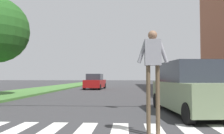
# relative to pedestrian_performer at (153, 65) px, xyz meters

# --- Properties ---
(ground_plane) EXTENTS (140.00, 140.00, 0.00)m
(ground_plane) POSITION_rel_pedestrian_performer_xyz_m (-0.80, 23.09, -1.66)
(ground_plane) COLOR #38383A
(crosswalk) EXTENTS (7.65, 2.20, 0.01)m
(crosswalk) POSITION_rel_pedestrian_performer_xyz_m (-0.80, 0.26, -1.66)
(crosswalk) COLOR silver
(crosswalk) RESTS_ON ground_plane
(median_strip) EXTENTS (4.22, 64.00, 0.15)m
(median_strip) POSITION_rel_pedestrian_performer_xyz_m (-9.34, 21.09, -1.59)
(median_strip) COLOR #477A38
(median_strip) RESTS_ON ground_plane
(sidewalk_right) EXTENTS (3.00, 64.00, 0.15)m
(sidewalk_right) POSITION_rel_pedestrian_performer_xyz_m (7.92, 21.09, -1.59)
(sidewalk_right) COLOR #9E9991
(sidewalk_right) RESTS_ON ground_plane
(pedestrian_performer) EXTENTS (0.75, 0.24, 2.49)m
(pedestrian_performer) POSITION_rel_pedestrian_performer_xyz_m (0.00, 0.00, 0.00)
(pedestrian_performer) COLOR brown
(pedestrian_performer) RESTS_ON ground_plane
(suv_crossing) EXTENTS (2.43, 4.78, 1.97)m
(suv_crossing) POSITION_rel_pedestrian_performer_xyz_m (1.81, 3.26, -0.73)
(suv_crossing) COLOR gray
(suv_crossing) RESTS_ON ground_plane
(sedan_midblock) EXTENTS (2.16, 4.21, 1.74)m
(sedan_midblock) POSITION_rel_pedestrian_performer_xyz_m (-4.18, 20.20, -0.86)
(sedan_midblock) COLOR maroon
(sedan_midblock) RESTS_ON ground_plane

